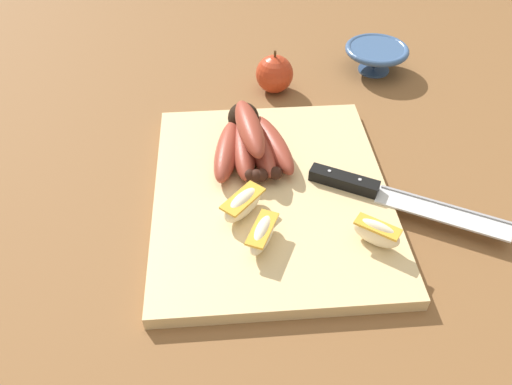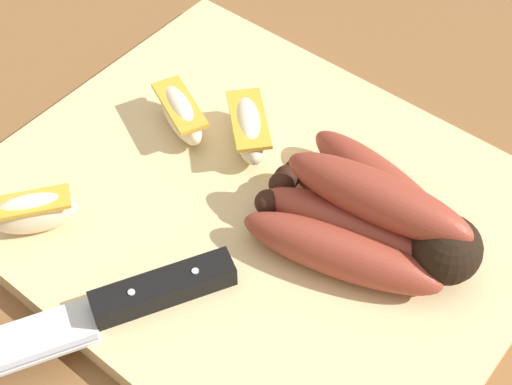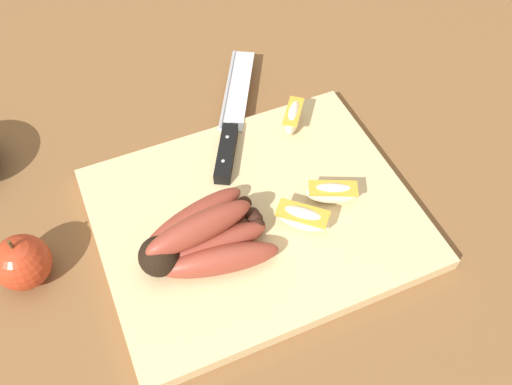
% 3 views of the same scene
% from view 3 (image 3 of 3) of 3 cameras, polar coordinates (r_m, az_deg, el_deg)
% --- Properties ---
extents(ground_plane, '(6.00, 6.00, 0.00)m').
position_cam_3_polar(ground_plane, '(0.74, 0.38, -3.71)').
color(ground_plane, brown).
extents(cutting_board, '(0.41, 0.33, 0.02)m').
position_cam_3_polar(cutting_board, '(0.74, 0.19, -2.44)').
color(cutting_board, '#DBBC84').
rests_on(cutting_board, ground_plane).
extents(banana_bunch, '(0.17, 0.14, 0.07)m').
position_cam_3_polar(banana_bunch, '(0.69, -5.56, -4.66)').
color(banana_bunch, black).
rests_on(banana_bunch, cutting_board).
extents(chefs_knife, '(0.16, 0.26, 0.02)m').
position_cam_3_polar(chefs_knife, '(0.82, -2.70, 6.42)').
color(chefs_knife, silver).
rests_on(chefs_knife, cutting_board).
extents(apple_wedge_near, '(0.07, 0.07, 0.03)m').
position_cam_3_polar(apple_wedge_near, '(0.71, 4.73, -2.61)').
color(apple_wedge_near, '#F4E5C1').
rests_on(apple_wedge_near, cutting_board).
extents(apple_wedge_middle, '(0.07, 0.05, 0.03)m').
position_cam_3_polar(apple_wedge_middle, '(0.74, 7.78, -0.03)').
color(apple_wedge_middle, '#F4E5C1').
rests_on(apple_wedge_middle, cutting_board).
extents(apple_wedge_far, '(0.05, 0.06, 0.04)m').
position_cam_3_polar(apple_wedge_far, '(0.82, 3.80, 7.68)').
color(apple_wedge_far, '#F4E5C1').
rests_on(apple_wedge_far, cutting_board).
extents(whole_apple, '(0.07, 0.07, 0.08)m').
position_cam_3_polar(whole_apple, '(0.73, -22.68, -6.57)').
color(whole_apple, '#AD3319').
rests_on(whole_apple, ground_plane).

